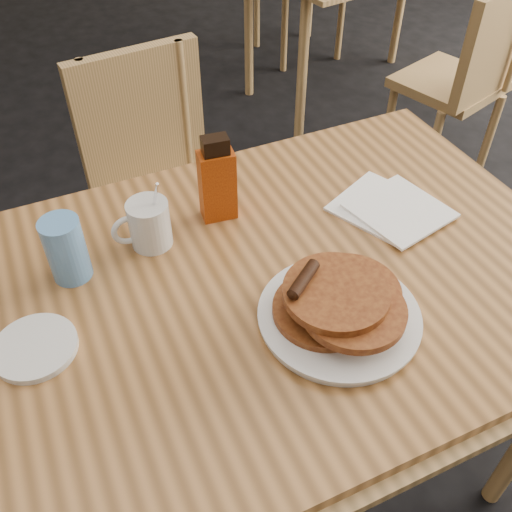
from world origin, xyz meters
The scene contains 10 objects.
floor centered at (0.00, 0.00, 0.00)m, with size 10.00×10.00×0.00m, color black.
main_table centered at (0.00, 0.02, 0.71)m, with size 1.24×0.84×0.75m.
chair_main_far centered at (0.00, 0.76, 0.50)m, with size 0.42×0.42×0.85m.
chair_neighbor_near centered at (1.31, 0.93, 0.49)m, with size 0.46×0.47×0.82m.
pancake_plate centered at (0.07, -0.12, 0.78)m, with size 0.27×0.27×0.10m.
coffee_mug centered at (-0.16, 0.20, 0.80)m, with size 0.11×0.08×0.15m.
syrup_bottle centered at (0.00, 0.23, 0.83)m, with size 0.07×0.05×0.18m.
napkin_stack centered at (0.32, 0.09, 0.76)m, with size 0.24×0.25×0.01m.
blue_tumbler centered at (-0.31, 0.18, 0.81)m, with size 0.07×0.07×0.12m, color #578DCC.
side_saucer centered at (-0.40, 0.03, 0.76)m, with size 0.14×0.14×0.01m, color silver.
Camera 1 is at (-0.32, -0.62, 1.50)m, focal length 40.00 mm.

